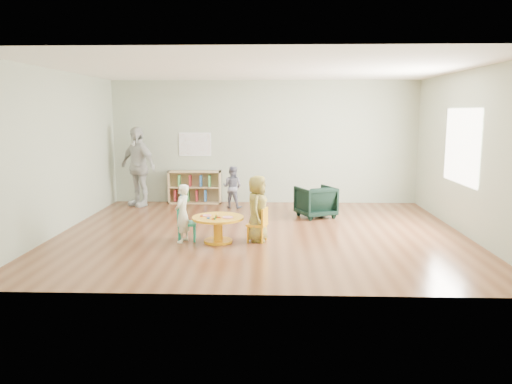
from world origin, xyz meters
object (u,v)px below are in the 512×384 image
activity_table (218,225)px  toddler (232,187)px  child_right (257,208)px  adult_caretaker (138,166)px  armchair (316,202)px  kid_chair_left (184,222)px  kid_chair_right (259,224)px  bookshelf (194,187)px  child_left (182,213)px

activity_table → toddler: size_ratio=0.91×
child_right → adult_caretaker: adult_caretaker is taller
activity_table → armchair: bearing=49.2°
activity_table → toddler: bearing=90.1°
kid_chair_left → kid_chair_right: kid_chair_left is taller
adult_caretaker → bookshelf: bearing=52.4°
child_right → adult_caretaker: bearing=49.4°
kid_chair_left → adult_caretaker: bearing=-159.5°
armchair → adult_caretaker: bearing=-39.4°
activity_table → kid_chair_left: 0.57m
activity_table → child_right: (0.63, 0.09, 0.25)m
child_left → child_right: bearing=109.9°
bookshelf → child_left: size_ratio=1.27×
kid_chair_left → child_right: bearing=83.6°
toddler → activity_table: bearing=108.0°
activity_table → kid_chair_right: kid_chair_right is taller
child_right → armchair: bearing=-22.8°
kid_chair_right → adult_caretaker: size_ratio=0.31×
armchair → child_left: child_left is taller
bookshelf → child_left: child_left is taller
kid_chair_right → adult_caretaker: 4.20m
child_right → toddler: child_right is taller
kid_chair_right → kid_chair_left: bearing=103.9°
adult_caretaker → child_right: bearing=-12.8°
toddler → adult_caretaker: bearing=12.9°
kid_chair_left → bookshelf: bearing=179.4°
activity_table → child_right: child_right is taller
activity_table → bookshelf: (-0.93, 3.51, 0.08)m
child_right → adult_caretaker: 4.12m
kid_chair_left → bookshelf: size_ratio=0.47×
toddler → armchair: bearing=170.3°
child_left → adult_caretaker: adult_caretaker is taller
armchair → kid_chair_right: bearing=37.8°
kid_chair_left → child_right: size_ratio=0.53×
kid_chair_right → activity_table: bearing=109.9°
toddler → adult_caretaker: (-2.13, 0.19, 0.43)m
activity_table → child_left: (-0.57, -0.01, 0.18)m
activity_table → bookshelf: bookshelf is taller
kid_chair_left → kid_chair_right: bearing=82.3°
activity_table → bookshelf: size_ratio=0.70×
child_left → child_right: 1.21m
armchair → kid_chair_left: bearing=16.6°
kid_chair_left → bookshelf: 3.45m
kid_chair_right → toddler: bearing=28.0°
kid_chair_right → child_left: bearing=108.2°
child_left → adult_caretaker: (-1.56, 3.14, 0.41)m
bookshelf → child_right: bearing=-65.4°
activity_table → kid_chair_right: 0.67m
armchair → adult_caretaker: 4.07m
armchair → child_right: (-1.11, -1.93, 0.23)m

